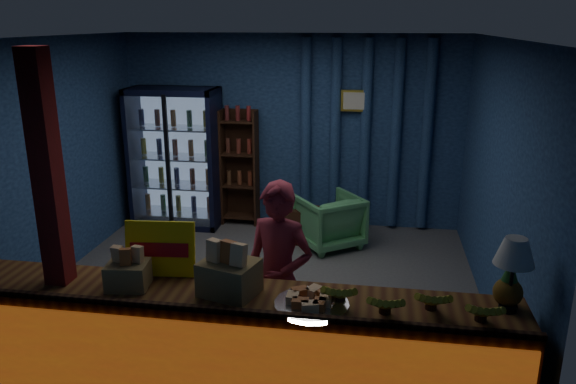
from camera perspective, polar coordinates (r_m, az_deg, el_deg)
name	(u,v)px	position (r m, az deg, el deg)	size (l,w,h in m)	color
ground	(260,291)	(6.07, -2.89, -9.97)	(4.60, 4.60, 0.00)	#515154
room_walls	(257,146)	(5.54, -3.13, 4.66)	(4.60, 4.60, 4.60)	navy
counter	(204,352)	(4.23, -8.56, -15.74)	(4.40, 0.57, 0.99)	brown
support_post	(56,236)	(4.29, -22.54, -4.13)	(0.16, 0.16, 2.60)	maroon
beverage_cooler	(178,158)	(7.90, -11.15, 3.41)	(1.20, 0.62, 1.90)	black
bottle_shelf	(240,168)	(7.82, -4.88, 2.48)	(0.50, 0.28, 1.60)	#3D2413
curtain_folds	(365,134)	(7.56, 7.84, 5.81)	(1.74, 0.14, 2.50)	navy
framed_picture	(355,101)	(7.45, 6.81, 9.19)	(0.36, 0.04, 0.28)	gold
shopkeeper	(279,279)	(4.50, -0.97, -8.79)	(0.58, 0.38, 1.58)	maroon
green_chair	(329,221)	(7.10, 4.18, -2.92)	(0.71, 0.73, 0.67)	#54A865
side_table	(298,224)	(7.28, 1.04, -3.25)	(0.58, 0.48, 0.55)	#3D2413
yellow_sign	(160,249)	(4.23, -12.86, -5.65)	(0.52, 0.15, 0.41)	yellow
snack_box_left	(229,275)	(3.90, -5.99, -8.39)	(0.44, 0.39, 0.39)	olive
snack_box_centre	(128,273)	(4.13, -15.95, -7.94)	(0.31, 0.26, 0.30)	olive
pastry_tray	(312,303)	(3.76, 2.41, -11.17)	(0.50, 0.50, 0.08)	silver
banana_bunches	(409,301)	(3.72, 12.19, -10.77)	(1.15, 0.32, 0.19)	yellow
table_lamp	(515,254)	(3.83, 22.04, -5.89)	(0.26, 0.26, 0.50)	black
pineapple	(508,288)	(3.97, 21.48, -9.06)	(0.19, 0.19, 0.33)	#8F621A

